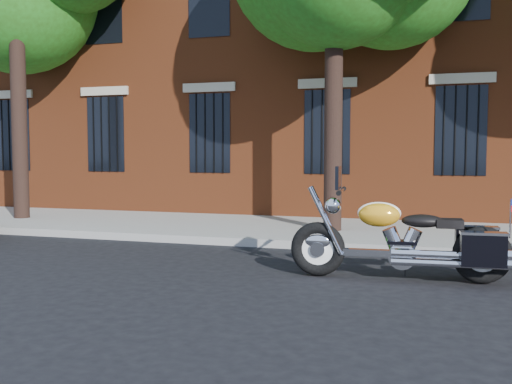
% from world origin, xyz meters
% --- Properties ---
extents(ground, '(120.00, 120.00, 0.00)m').
position_xyz_m(ground, '(0.00, 0.00, 0.00)').
color(ground, black).
rests_on(ground, ground).
extents(curb, '(40.00, 0.16, 0.15)m').
position_xyz_m(curb, '(0.00, 1.38, 0.07)').
color(curb, gray).
rests_on(curb, ground).
extents(sidewalk, '(40.00, 3.60, 0.15)m').
position_xyz_m(sidewalk, '(0.00, 3.26, 0.07)').
color(sidewalk, gray).
rests_on(sidewalk, ground).
extents(building, '(26.00, 10.08, 12.00)m').
position_xyz_m(building, '(0.00, 10.06, 6.00)').
color(building, brown).
rests_on(building, ground).
extents(motorcycle, '(3.05, 0.97, 1.53)m').
position_xyz_m(motorcycle, '(2.12, -0.67, 0.52)').
color(motorcycle, black).
rests_on(motorcycle, ground).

